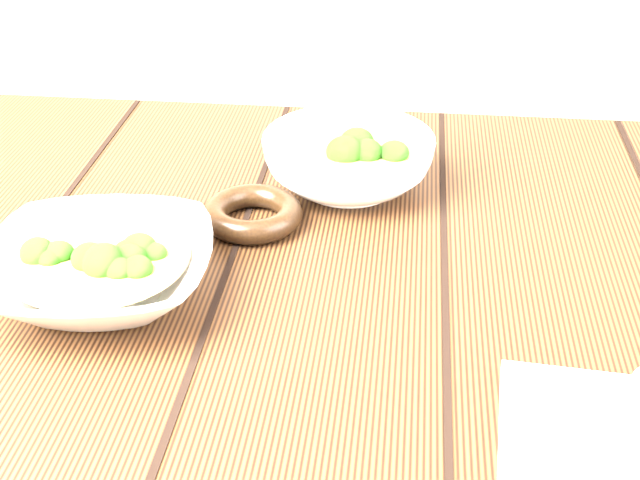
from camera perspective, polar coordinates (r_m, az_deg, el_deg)
table at (r=0.89m, az=-4.27°, el=-8.56°), size 1.20×0.80×0.75m
soup_bowl_front at (r=0.80m, az=-13.94°, el=-1.79°), size 0.22×0.22×0.06m
soup_bowl_back at (r=0.96m, az=1.82°, el=5.14°), size 0.19×0.19×0.07m
trivet at (r=0.89m, az=-4.34°, el=1.69°), size 0.13×0.13×0.02m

